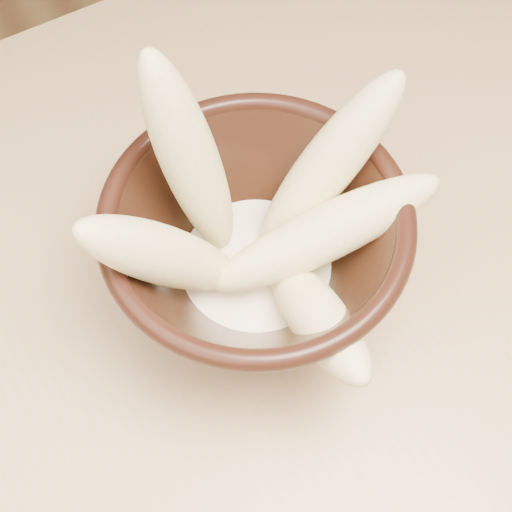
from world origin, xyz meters
The scene contains 8 objects.
table centered at (0.00, 0.00, 0.67)m, with size 1.20×0.80×0.75m.
bowl centered at (0.04, 0.01, 0.82)m, with size 0.23×0.23×0.12m.
milk_puddle centered at (0.04, 0.01, 0.79)m, with size 0.13×0.13×0.02m, color #FFF1CD.
banana_upright centered at (0.01, 0.07, 0.89)m, with size 0.04×0.04×0.19m, color tan.
banana_left centered at (-0.03, 0.02, 0.86)m, with size 0.04×0.04×0.16m, color tan.
banana_right centered at (0.11, 0.03, 0.86)m, with size 0.04×0.04×0.18m, color tan.
banana_across centered at (0.08, -0.01, 0.85)m, with size 0.04×0.04×0.18m, color tan.
banana_front centered at (0.04, -0.06, 0.83)m, with size 0.04×0.04×0.15m, color tan.
Camera 1 is at (-0.10, -0.22, 1.30)m, focal length 50.00 mm.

